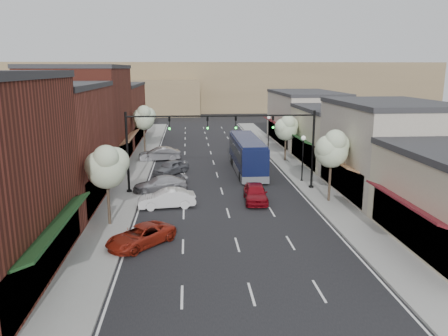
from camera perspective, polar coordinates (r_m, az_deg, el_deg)
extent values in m
plane|color=black|center=(30.73, 0.89, -7.10)|extent=(160.00, 160.00, 0.00)
cube|color=gray|center=(48.69, -11.19, 0.25)|extent=(2.80, 73.00, 0.15)
cube|color=gray|center=(49.68, 8.45, 0.61)|extent=(2.80, 73.00, 0.15)
cube|color=gray|center=(48.55, -9.54, 0.28)|extent=(0.25, 73.00, 0.17)
cube|color=gray|center=(49.38, 6.86, 0.58)|extent=(0.25, 73.00, 0.17)
cube|color=black|center=(23.69, -22.50, -10.21)|extent=(0.60, 11.90, 2.60)
cube|color=#163818|center=(22.93, -20.91, -6.81)|extent=(1.07, 9.80, 0.49)
cube|color=brown|center=(37.06, -22.69, 2.55)|extent=(9.00, 14.00, 9.00)
cube|color=#2D2D30|center=(36.59, -23.33, 9.81)|extent=(9.20, 14.10, 0.40)
cube|color=black|center=(36.58, -16.02, -1.72)|extent=(0.60, 11.90, 2.60)
cube|color=#57141A|center=(36.10, -14.93, 0.60)|extent=(1.07, 9.80, 0.49)
cube|color=maroon|center=(50.34, -17.99, 6.25)|extent=(9.00, 14.00, 10.50)
cube|color=#2D2D30|center=(50.06, -18.42, 12.45)|extent=(9.20, 14.10, 0.40)
cube|color=black|center=(50.07, -13.01, 2.29)|extent=(0.60, 11.90, 2.60)
cube|color=brown|center=(49.72, -12.18, 4.01)|extent=(1.07, 9.80, 0.49)
cube|color=brown|center=(66.06, -14.83, 6.79)|extent=(9.00, 18.00, 8.00)
cube|color=#2D2D30|center=(65.78, -15.04, 10.42)|extent=(9.20, 18.10, 0.40)
cube|color=black|center=(65.75, -11.09, 4.84)|extent=(0.60, 15.30, 2.60)
cube|color=#163818|center=(65.48, -10.45, 6.16)|extent=(1.07, 12.60, 0.49)
cube|color=black|center=(27.66, 23.71, -7.02)|extent=(0.60, 10.20, 2.60)
cube|color=#57141A|center=(26.84, 22.49, -4.13)|extent=(1.07, 8.40, 0.49)
cube|color=#B0A697|center=(39.13, 20.55, 2.11)|extent=(8.00, 12.00, 7.50)
cube|color=#2D2D30|center=(38.65, 21.01, 7.87)|extent=(8.20, 12.10, 0.40)
cube|color=black|center=(38.14, 15.26, -1.09)|extent=(0.60, 10.20, 2.60)
cube|color=brown|center=(37.55, 14.24, 1.11)|extent=(1.07, 8.40, 0.49)
cube|color=#C1B999|center=(50.20, 14.71, 3.85)|extent=(8.00, 12.00, 6.00)
cube|color=#2D2D30|center=(49.82, 14.92, 7.48)|extent=(8.20, 12.10, 0.40)
cube|color=black|center=(49.32, 10.56, 2.25)|extent=(0.60, 10.20, 2.60)
cube|color=#163818|center=(48.87, 9.72, 3.97)|extent=(1.07, 8.40, 0.49)
cube|color=#B0A697|center=(63.38, 10.56, 6.30)|extent=(8.00, 16.00, 7.00)
cube|color=#2D2D30|center=(63.08, 10.70, 9.64)|extent=(8.20, 16.10, 0.40)
cube|color=black|center=(62.75, 7.22, 4.60)|extent=(0.60, 13.60, 2.60)
cube|color=#57141A|center=(62.39, 6.54, 5.96)|extent=(1.07, 11.20, 0.49)
cube|color=#7A6647|center=(118.87, -3.46, 10.66)|extent=(120.00, 30.00, 12.00)
cube|color=#7A6647|center=(109.20, -16.68, 8.91)|extent=(50.00, 20.00, 8.00)
cylinder|color=black|center=(39.69, 11.31, -2.50)|extent=(0.44, 0.44, 0.30)
cylinder|color=black|center=(38.96, 11.52, 2.26)|extent=(0.20, 0.20, 7.00)
cylinder|color=black|center=(37.59, 5.83, 6.85)|extent=(8.00, 0.14, 0.14)
imported|color=black|center=(37.73, 6.41, 5.94)|extent=(0.18, 0.46, 1.10)
sphere|color=#19E533|center=(37.66, 6.43, 5.28)|extent=(0.18, 0.18, 0.18)
imported|color=black|center=(37.24, 1.55, 5.93)|extent=(0.18, 0.46, 1.10)
sphere|color=#19E533|center=(37.18, 1.56, 5.26)|extent=(0.18, 0.18, 0.18)
cylinder|color=black|center=(38.51, -12.26, -3.02)|extent=(0.44, 0.44, 0.30)
cylinder|color=black|center=(37.75, -12.50, 1.88)|extent=(0.20, 0.20, 7.00)
cylinder|color=black|center=(36.97, -6.54, 6.73)|extent=(8.00, 0.14, 0.14)
imported|color=black|center=(37.05, -7.14, 5.79)|extent=(0.18, 0.46, 1.10)
sphere|color=#19E533|center=(36.98, -7.13, 5.13)|extent=(0.18, 0.18, 0.18)
imported|color=black|center=(37.06, -2.16, 5.89)|extent=(0.18, 0.46, 1.10)
sphere|color=#19E533|center=(36.99, -2.15, 5.22)|extent=(0.18, 0.18, 0.18)
cylinder|color=#47382B|center=(35.66, 13.64, -1.53)|extent=(0.20, 0.20, 3.71)
sphere|color=beige|center=(35.17, 13.84, 2.14)|extent=(2.60, 2.60, 2.60)
sphere|color=beige|center=(35.53, 14.49, 2.97)|extent=(2.00, 2.00, 2.00)
sphere|color=beige|center=(34.71, 13.40, 2.61)|extent=(1.90, 1.90, 1.90)
sphere|color=beige|center=(34.58, 14.34, 3.50)|extent=(1.70, 1.70, 1.70)
cylinder|color=#47382B|center=(50.78, 8.01, 2.72)|extent=(0.20, 0.20, 3.33)
sphere|color=beige|center=(50.46, 8.09, 5.04)|extent=(2.60, 2.60, 2.60)
sphere|color=beige|center=(50.81, 8.58, 5.55)|extent=(2.00, 2.00, 2.00)
sphere|color=beige|center=(50.05, 7.72, 5.35)|extent=(1.90, 1.90, 1.90)
sphere|color=beige|center=(49.90, 8.36, 5.91)|extent=(1.70, 1.70, 1.70)
cylinder|color=#47382B|center=(30.52, -14.84, -4.20)|extent=(0.20, 0.20, 3.52)
sphere|color=beige|center=(29.97, -15.08, -0.18)|extent=(2.60, 2.60, 2.60)
sphere|color=beige|center=(30.08, -14.10, 0.79)|extent=(2.00, 2.00, 2.00)
sphere|color=beige|center=(29.69, -15.98, 0.30)|extent=(1.90, 1.90, 1.90)
sphere|color=beige|center=(29.29, -15.16, 1.29)|extent=(1.70, 1.70, 1.70)
cylinder|color=#47382B|center=(55.67, -10.34, 3.79)|extent=(0.20, 0.20, 3.84)
sphere|color=beige|center=(55.36, -10.44, 6.24)|extent=(2.60, 2.60, 2.60)
sphere|color=beige|center=(55.56, -9.92, 6.78)|extent=(2.00, 2.00, 2.00)
sphere|color=beige|center=(55.06, -10.90, 6.56)|extent=(1.90, 1.90, 1.90)
sphere|color=beige|center=(54.75, -10.43, 7.18)|extent=(1.70, 1.70, 1.70)
cylinder|color=black|center=(41.98, 10.11, -1.68)|extent=(0.28, 0.28, 0.20)
cylinder|color=black|center=(41.55, 10.21, 0.86)|extent=(0.12, 0.12, 4.00)
sphere|color=white|center=(41.15, 10.34, 3.88)|extent=(0.44, 0.44, 0.44)
cylinder|color=black|center=(58.67, 5.78, 2.58)|extent=(0.28, 0.28, 0.20)
cylinder|color=black|center=(58.36, 5.82, 4.42)|extent=(0.12, 0.12, 4.00)
sphere|color=white|center=(58.08, 5.87, 6.58)|extent=(0.44, 0.44, 0.44)
cube|color=#0E1438|center=(45.17, 3.03, 1.89)|extent=(2.54, 11.61, 2.93)
cube|color=#595B60|center=(45.46, 3.01, 0.18)|extent=(2.56, 11.63, 0.68)
cube|color=black|center=(45.10, 3.04, 2.40)|extent=(2.60, 10.68, 1.06)
cube|color=#0E1438|center=(44.91, 3.06, 3.79)|extent=(2.34, 11.14, 0.24)
cube|color=black|center=(39.48, 4.19, 1.16)|extent=(2.01, 0.09, 1.16)
cylinder|color=black|center=(41.40, 2.22, -1.12)|extent=(0.31, 1.01, 1.01)
cylinder|color=black|center=(41.74, 5.33, -1.05)|extent=(0.31, 1.01, 1.01)
cylinder|color=black|center=(48.89, 1.10, 1.06)|extent=(0.31, 1.01, 1.01)
cylinder|color=black|center=(49.18, 3.74, 1.11)|extent=(0.31, 1.01, 1.01)
cylinder|color=black|center=(47.57, 1.27, 0.73)|extent=(0.31, 1.01, 1.01)
cylinder|color=black|center=(47.87, 3.98, 0.78)|extent=(0.31, 1.01, 1.01)
imported|color=maroon|center=(35.13, 4.14, -3.27)|extent=(2.08, 4.55, 1.51)
imported|color=maroon|center=(27.14, -10.83, -8.71)|extent=(4.57, 4.65, 1.24)
imported|color=silver|center=(33.95, -7.49, -3.98)|extent=(4.53, 2.02, 1.45)
imported|color=#A5A5AA|center=(38.38, -8.36, -2.09)|extent=(5.02, 3.01, 1.36)
imported|color=#5A5B62|center=(44.56, -6.94, 0.08)|extent=(3.97, 4.27, 1.42)
imported|color=gray|center=(51.35, -8.41, 1.81)|extent=(4.96, 2.53, 1.56)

